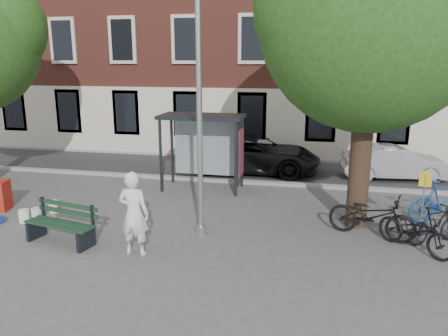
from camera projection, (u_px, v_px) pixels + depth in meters
name	position (u px, v px, depth m)	size (l,w,h in m)	color
ground	(201.00, 234.00, 11.41)	(90.00, 90.00, 0.00)	#4C4C4F
road	(244.00, 170.00, 18.06)	(40.00, 4.00, 0.01)	#28282B
curb_near	(236.00, 181.00, 16.15)	(40.00, 0.25, 0.12)	gray
curb_far	(251.00, 158.00, 19.94)	(40.00, 0.25, 0.12)	gray
building_row	(265.00, 7.00, 22.06)	(30.00, 8.00, 14.00)	brown
lamppost	(200.00, 129.00, 10.74)	(0.28, 0.35, 6.11)	#9EA0A3
tree_right	(373.00, 10.00, 10.57)	(5.76, 5.60, 8.20)	black
bus_shelter	(214.00, 135.00, 14.97)	(2.85, 1.45, 2.62)	#1E2328
painter	(134.00, 214.00, 10.02)	(0.73, 0.48, 2.00)	silver
bench	(62.00, 226.00, 10.80)	(1.97, 1.00, 0.97)	#1E2328
bike_a	(371.00, 216.00, 11.10)	(0.77, 2.20, 1.16)	black
bike_b	(443.00, 201.00, 12.12)	(0.58, 2.04, 1.22)	navy
bike_c	(415.00, 230.00, 10.31)	(0.68, 1.96, 1.03)	black
bike_d	(435.00, 225.00, 10.74)	(0.46, 1.63, 0.98)	black
car_dark	(254.00, 154.00, 17.61)	(2.42, 5.25, 1.46)	black
car_silver	(394.00, 163.00, 16.56)	(1.35, 3.87, 1.27)	#9FA2A6
bucket_a	(54.00, 206.00, 13.02)	(0.28, 0.28, 0.36)	silver
bucket_b	(37.00, 214.00, 12.35)	(0.28, 0.28, 0.36)	silver
bucket_c	(24.00, 216.00, 12.23)	(0.28, 0.28, 0.36)	white
notice_sign	(424.00, 191.00, 11.01)	(0.30, 0.08, 1.72)	#9EA0A3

